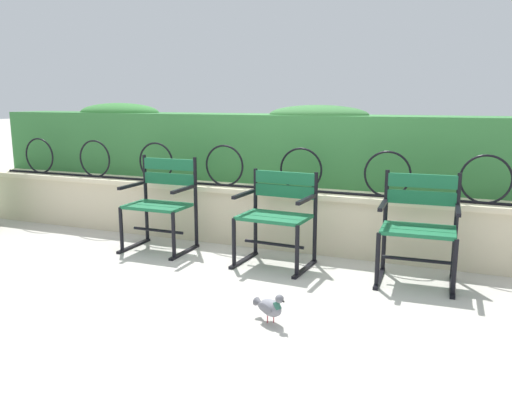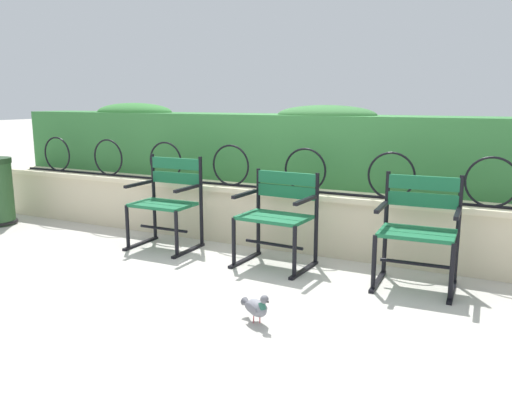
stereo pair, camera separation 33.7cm
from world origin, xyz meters
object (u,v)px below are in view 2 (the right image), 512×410
at_px(park_chair_right, 419,228).
at_px(pigeon_near_chairs, 256,307).
at_px(park_chair_centre, 278,214).
at_px(park_chair_left, 167,200).

xyz_separation_m(park_chair_right, pigeon_near_chairs, (-0.80, -1.21, -0.35)).
bearing_deg(park_chair_centre, park_chair_left, 178.59).
xyz_separation_m(park_chair_left, park_chair_centre, (1.21, -0.03, -0.02)).
bearing_deg(park_chair_centre, pigeon_near_chairs, -71.83).
bearing_deg(park_chair_right, pigeon_near_chairs, -123.38).
bearing_deg(park_chair_right, park_chair_left, 179.31).
distance_m(park_chair_left, park_chair_right, 2.41).
distance_m(park_chair_centre, pigeon_near_chairs, 1.32).
height_order(park_chair_centre, pigeon_near_chairs, park_chair_centre).
xyz_separation_m(park_chair_left, pigeon_near_chairs, (1.61, -1.24, -0.36)).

